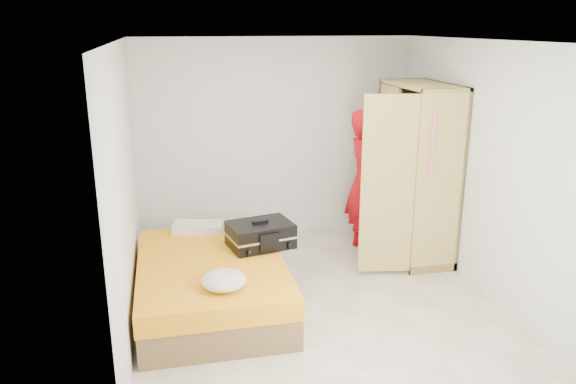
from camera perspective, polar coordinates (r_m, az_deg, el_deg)
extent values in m
plane|color=beige|center=(5.96, 2.69, -10.76)|extent=(4.00, 4.00, 0.00)
plane|color=white|center=(5.29, 3.08, 15.10)|extent=(4.00, 4.00, 0.00)
cube|color=white|center=(7.38, -1.25, 5.40)|extent=(3.60, 0.02, 2.60)
cube|color=white|center=(3.70, 11.12, -6.66)|extent=(3.60, 0.02, 2.60)
cube|color=white|center=(5.31, -16.22, 0.22)|extent=(0.02, 4.00, 2.60)
cube|color=white|center=(6.20, 19.16, 2.27)|extent=(0.02, 4.00, 2.60)
cube|color=brown|center=(5.79, -7.71, -10.11)|extent=(1.40, 2.00, 0.30)
cube|color=#FCA31A|center=(5.68, -7.81, -7.86)|extent=(1.42, 2.02, 0.20)
cube|color=tan|center=(7.00, 14.98, 2.10)|extent=(0.04, 1.20, 2.10)
cube|color=tan|center=(6.38, 15.17, 0.69)|extent=(0.58, 0.04, 2.10)
cube|color=tan|center=(7.39, 11.07, 3.12)|extent=(0.58, 0.04, 2.10)
cube|color=tan|center=(6.70, 13.55, 10.54)|extent=(0.58, 1.20, 0.04)
cube|color=#AE8E4A|center=(7.19, 12.46, -5.74)|extent=(0.58, 1.20, 0.10)
cube|color=tan|center=(7.04, 9.95, 2.50)|extent=(0.04, 0.59, 2.00)
cube|color=tan|center=(6.20, 10.09, 0.57)|extent=(0.59, 0.15, 2.00)
cylinder|color=#B2B2B7|center=(6.72, 13.46, 9.19)|extent=(0.02, 1.10, 0.02)
imported|color=red|center=(6.92, 7.74, 1.01)|extent=(0.47, 0.68, 1.79)
cube|color=black|center=(5.91, -2.82, -4.33)|extent=(0.72, 0.58, 0.26)
cube|color=black|center=(5.86, -2.84, -3.02)|extent=(0.17, 0.08, 0.03)
ellipsoid|color=silver|center=(5.04, -6.51, -8.91)|extent=(0.40, 0.40, 0.15)
cube|color=silver|center=(6.41, -9.10, -3.56)|extent=(0.60, 0.40, 0.10)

